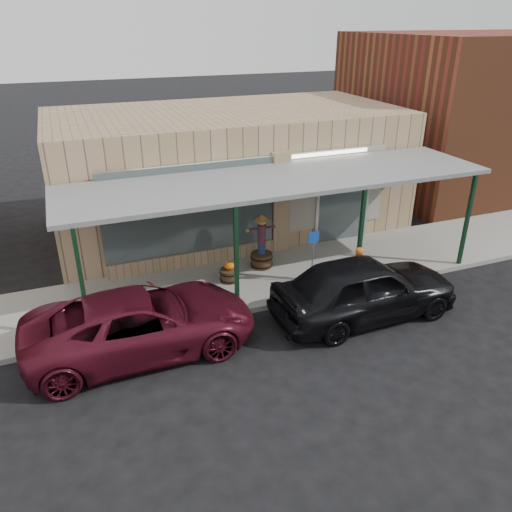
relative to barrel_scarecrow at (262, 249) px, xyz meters
name	(u,v)px	position (x,y,z in m)	size (l,w,h in m)	color
ground	(338,343)	(0.29, -4.19, -0.72)	(120.00, 120.00, 0.00)	black
sidewalk	(278,275)	(0.29, -0.59, -0.65)	(40.00, 3.20, 0.15)	gray
storefront	(228,170)	(0.29, 3.97, 1.37)	(12.00, 6.25, 4.20)	tan
awning	(281,181)	(0.29, -0.63, 2.29)	(12.00, 3.00, 3.04)	slate
block_buildings_near	(269,114)	(2.30, 5.01, 3.04)	(61.00, 8.00, 8.00)	brown
barrel_scarecrow	(262,249)	(0.00, 0.00, 0.00)	(1.03, 0.69, 1.69)	#4A361D
barrel_pumpkin	(229,274)	(-1.21, -0.52, -0.34)	(0.62, 0.62, 0.65)	#4A361D
handicap_sign	(313,251)	(0.93, -1.52, 0.46)	(0.33, 0.04, 1.60)	gray
parked_sedan	(365,288)	(1.49, -3.35, 0.11)	(4.90, 2.05, 1.66)	black
car_maroon	(142,323)	(-4.07, -2.73, 0.01)	(2.42, 5.25, 1.46)	#521020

